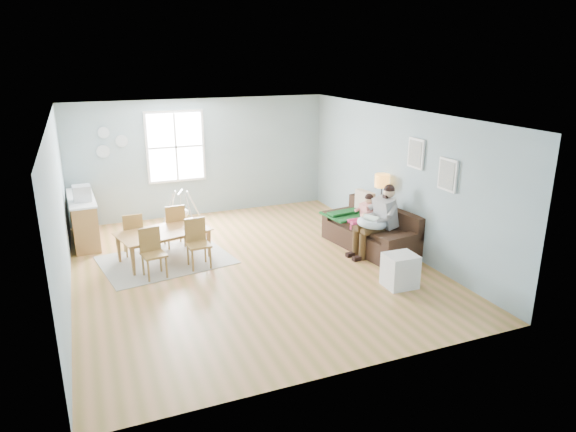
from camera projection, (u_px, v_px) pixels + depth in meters
name	position (u px, v px, depth m)	size (l,w,h in m)	color
room	(247.00, 132.00, 8.50)	(8.40, 9.40, 3.90)	olive
window	(176.00, 147.00, 11.58)	(1.32, 0.08, 1.62)	white
pictures	(431.00, 164.00, 8.82)	(0.05, 1.34, 0.74)	white
wall_plates	(109.00, 143.00, 11.02)	(0.67, 0.02, 0.66)	#A5BBC6
sofa	(372.00, 234.00, 10.03)	(1.17, 2.16, 0.83)	black
green_throw	(348.00, 214.00, 10.48)	(0.94, 0.77, 0.04)	#124F1E
beige_pillow	(365.00, 203.00, 10.43)	(0.14, 0.50, 0.50)	#B8A98D
father	(378.00, 218.00, 9.60)	(0.97, 0.47, 1.35)	gray
nursing_pillow	(372.00, 223.00, 9.54)	(0.55, 0.55, 0.15)	silver
infant	(370.00, 218.00, 9.54)	(0.26, 0.38, 0.14)	white
toddler	(364.00, 212.00, 10.03)	(0.55, 0.28, 0.86)	silver
floor_lamp	(382.00, 187.00, 10.06)	(0.28, 0.28, 1.41)	black
storage_cube	(400.00, 271.00, 8.37)	(0.51, 0.46, 0.55)	white
rug	(166.00, 260.00, 9.51)	(2.25, 1.71, 0.01)	gray
dining_table	(165.00, 246.00, 9.42)	(1.61, 0.90, 0.57)	brown
chair_sw	(152.00, 250.00, 8.71)	(0.44, 0.44, 0.85)	olive
chair_se	(197.00, 240.00, 9.12)	(0.41, 0.41, 0.88)	olive
chair_nw	(133.00, 232.00, 9.61)	(0.39, 0.39, 0.84)	olive
chair_ne	(175.00, 223.00, 10.01)	(0.43, 0.43, 0.88)	olive
counter	(84.00, 219.00, 10.33)	(0.56, 1.69, 0.94)	brown
monitor	(82.00, 193.00, 9.87)	(0.34, 0.32, 0.31)	silver
baby_swing	(181.00, 212.00, 11.16)	(1.05, 1.06, 0.82)	silver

